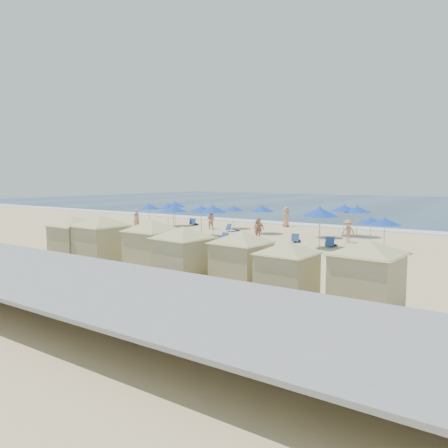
{
  "coord_description": "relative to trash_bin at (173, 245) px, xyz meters",
  "views": [
    {
      "loc": [
        17.43,
        -24.31,
        4.6
      ],
      "look_at": [
        -1.46,
        3.0,
        1.11
      ],
      "focal_mm": 35.0,
      "sensor_mm": 36.0,
      "label": 1
    }
  ],
  "objects": [
    {
      "name": "ground",
      "position": [
        0.83,
        3.6,
        -0.36
      ],
      "size": [
        160.0,
        160.0,
        0.0
      ],
      "primitive_type": "plane",
      "color": "#D8BC89",
      "rests_on": "ground"
    },
    {
      "name": "ocean",
      "position": [
        0.83,
        58.6,
        -0.33
      ],
      "size": [
        160.0,
        80.0,
        0.06
      ],
      "primitive_type": "cube",
      "color": "#0D244C",
      "rests_on": "ground"
    },
    {
      "name": "surf_line",
      "position": [
        0.83,
        19.1,
        -0.32
      ],
      "size": [
        160.0,
        2.5,
        0.08
      ],
      "primitive_type": "cube",
      "color": "white",
      "rests_on": "ground"
    },
    {
      "name": "seawall",
      "position": [
        0.83,
        -9.89,
        0.29
      ],
      "size": [
        160.0,
        6.1,
        1.22
      ],
      "color": "gray",
      "rests_on": "ground"
    },
    {
      "name": "trash_bin",
      "position": [
        0.0,
        0.0,
        0.0
      ],
      "size": [
        0.77,
        0.77,
        0.72
      ],
      "primitive_type": "cube",
      "rotation": [
        0.0,
        0.0,
        0.06
      ],
      "color": "black",
      "rests_on": "ground"
    },
    {
      "name": "cabana_0",
      "position": [
        -1.87,
        -5.97,
        1.25
      ],
      "size": [
        4.49,
        4.49,
        2.82
      ],
      "color": "tan",
      "rests_on": "ground"
    },
    {
      "name": "cabana_1",
      "position": [
        0.3,
        -5.93,
        1.33
      ],
      "size": [
        4.72,
        4.72,
        2.96
      ],
      "color": "tan",
      "rests_on": "ground"
    },
    {
      "name": "cabana_2",
      "position": [
        3.58,
        -5.53,
        1.28
      ],
      "size": [
        4.56,
        4.56,
        2.87
      ],
      "color": "tan",
      "rests_on": "ground"
    },
    {
      "name": "cabana_3",
      "position": [
        6.12,
        -6.31,
        1.23
      ],
      "size": [
        4.42,
        4.42,
        2.78
      ],
      "color": "tan",
      "rests_on": "ground"
    },
    {
      "name": "cabana_4",
      "position": [
        8.76,
        -5.72,
        1.19
      ],
      "size": [
        4.3,
        4.3,
        2.7
      ],
      "color": "tan",
      "rests_on": "ground"
    },
    {
      "name": "cabana_5",
      "position": [
        11.14,
        -6.31,
        1.09
      ],
      "size": [
        4.03,
        4.03,
        2.53
      ],
      "color": "tan",
      "rests_on": "ground"
    },
    {
      "name": "cabana_6",
      "position": [
        13.97,
        -5.96,
        1.25
      ],
      "size": [
        4.47,
        4.47,
        2.81
      ],
      "color": "tan",
      "rests_on": "ground"
    },
    {
      "name": "umbrella_0",
      "position": [
        -9.19,
        9.76,
        1.62
      ],
      "size": [
        2.01,
        2.01,
        2.29
      ],
      "color": "#A5A8AD",
      "rests_on": "ground"
    },
    {
      "name": "umbrella_1",
      "position": [
        -10.09,
        8.22,
        1.65
      ],
      "size": [
        2.04,
        2.04,
        2.32
      ],
      "color": "#A5A8AD",
      "rests_on": "ground"
    },
    {
      "name": "umbrella_2",
      "position": [
        -9.67,
        11.35,
        1.7
      ],
      "size": [
        2.09,
        2.09,
        2.37
      ],
      "color": "#A5A8AD",
      "rests_on": "ground"
    },
    {
      "name": "umbrella_3",
      "position": [
        -4.96,
        5.71,
        1.81
      ],
      "size": [
        2.2,
        2.2,
        2.51
      ],
      "color": "#A5A8AD",
      "rests_on": "ground"
    },
    {
      "name": "umbrella_4",
      "position": [
        -3.73,
        12.63,
        1.49
      ],
      "size": [
        1.88,
        1.88,
        2.13
      ],
      "color": "#A5A8AD",
      "rests_on": "ground"
    },
    {
      "name": "umbrella_5",
      "position": [
        -3.01,
        6.83,
        1.79
      ],
      "size": [
        2.18,
        2.18,
        2.48
      ],
      "color": "#A5A8AD",
      "rests_on": "ground"
    },
    {
      "name": "umbrella_6",
      "position": [
        -1.71,
        6.65,
        1.85
      ],
      "size": [
        2.24,
        2.24,
        2.55
      ],
      "color": "#A5A8AD",
      "rests_on": "ground"
    },
    {
      "name": "umbrella_7",
      "position": [
        5.14,
        11.34,
        1.73
      ],
      "size": [
        2.12,
        2.12,
        2.41
      ],
      "color": "#A5A8AD",
      "rests_on": "ground"
    },
    {
      "name": "umbrella_8",
      "position": [
        7.2,
        6.42,
        2.01
      ],
      "size": [
        2.4,
        2.4,
        2.73
      ],
      "color": "#A5A8AD",
      "rests_on": "ground"
    },
    {
      "name": "umbrella_9",
      "position": [
        7.4,
        13.42,
        1.8
      ],
      "size": [
        2.2,
        2.2,
        2.5
      ],
      "color": "#A5A8AD",
      "rests_on": "ground"
    },
    {
      "name": "umbrella_10",
      "position": [
        11.14,
        7.18,
        1.56
      ],
      "size": [
        1.95,
        1.95,
        2.22
      ],
      "color": "#A5A8AD",
      "rests_on": "ground"
    },
    {
      "name": "umbrella_11",
      "position": [
        10.02,
        8.06,
        1.47
      ],
      "size": [
        1.86,
        1.86,
        2.12
      ],
      "color": "#A5A8AD",
      "rests_on": "ground"
    },
    {
      "name": "umbrella_12",
      "position": [
        0.22,
        10.92,
        1.71
      ],
      "size": [
        2.1,
        2.1,
        2.39
      ],
      "color": "#A5A8AD",
      "rests_on": "ground"
    },
    {
      "name": "umbrella_13",
      "position": [
        6.38,
        13.41,
        1.85
      ],
      "size": [
        2.24,
        2.24,
        2.55
      ],
      "color": "#A5A8AD",
      "rests_on": "ground"
    },
    {
      "name": "beach_chair_0",
      "position": [
        -9.83,
        8.59,
        -0.12
      ],
      "size": [
        0.57,
        1.27,
        0.7
      ],
      "color": "navy",
      "rests_on": "ground"
    },
    {
      "name": "beach_chair_1",
      "position": [
        -8.38,
        12.57,
        -0.11
      ],
      "size": [
        1.01,
        1.45,
        0.73
      ],
      "color": "navy",
      "rests_on": "ground"
    },
    {
      "name": "beach_chair_2",
      "position": [
        -2.64,
        10.67,
        -0.12
      ],
      "size": [
        0.98,
        1.37,
        0.69
      ],
      "color": "navy",
      "rests_on": "ground"
    },
    {
      "name": "beach_chair_3",
      "position": [
        0.5,
        5.42,
        -0.12
      ],
      "size": [
        0.65,
        1.3,
        0.7
      ],
      "color": "navy",
      "rests_on": "ground"
    },
    {
      "name": "beach_chair_4",
      "position": [
        4.77,
        7.91,
        -0.13
      ],
      "size": [
        0.87,
        1.31,
        0.66
      ],
      "color": "navy",
      "rests_on": "ground"
    },
    {
      "name": "beach_chair_5",
      "position": [
        7.68,
        7.2,
        -0.12
      ],
      "size": [
        0.74,
        1.36,
        0.71
      ],
      "color": "navy",
      "rests_on": "ground"
    },
    {
      "name": "beachgoer_0",
      "position": [
        -11.01,
        7.46,
        0.54
      ],
      "size": [
        0.56,
        0.74,
        1.8
      ],
      "primitive_type": "imported",
      "rotation": [
        0.0,
        0.0,
        4.49
      ],
      "color": "tan",
      "rests_on": "ground"
    },
    {
      "name": "beachgoer_1",
      "position": [
        -5.15,
        11.03,
        0.51
      ],
      "size": [
        0.91,
        0.74,
        1.74
      ],
      "primitive_type": "imported",
      "rotation": [
        0.0,
        0.0,
        3.24
      ],
      "color": "tan",
      "rests_on": "ground"
    },
    {
      "name": "beachgoer_2",
      "position": [
        2.38,
        6.46,
        0.45
      ],
      "size": [
        0.74,
        1.03,
        1.62
      ],
      "primitive_type": "imported",
      "rotation": [
        0.0,
        0.0,
        1.98
      ],
      "color": "tan",
      "rests_on": "ground"
    },
    {
      "name": "beachgoer_3",
      "position": [
        7.91,
        9.9,
        0.46
      ],
      "size": [
        1.18,
        0.84,
        1.65
      ],
      "primitive_type": "imported",
      "rotation": [
        0.0,
        0.0,
        6.05
      ],
      "color": "tan",
      "rests_on": "ground"
    },
    {
      "name": "beachgoer_4",
      "position": [
        -0.37,
        16.6,
        0.58
      ],
      "size": [
        0.82,
        1.05,
        1.89
      ],
      "primitive_type": "imported",
      "rotation": [
        0.0,
        0.0,
        1.31
      ],
      "color": "tan",
      "rests_on": "ground"
    },
    {
      "name": "beachgoer_5",
      "position": [
        2.06,
        7.28,
        0.49
      ],
      "size": [
        1.04,
        0.55,
        1.7
      ],
      "primitive_type": "imported",
      "rotation": [
        0.0,
        0.0,
        3.01
      ],
      "color": "tan",
      "rests_on": "ground"
    }
  ]
}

